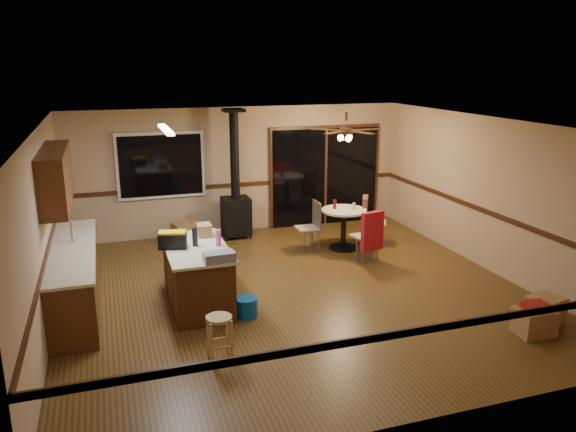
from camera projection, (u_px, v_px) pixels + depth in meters
name	position (u px, v px, depth m)	size (l,w,h in m)	color
floor	(294.00, 292.00, 8.78)	(7.00, 7.00, 0.00)	#4E3515
ceiling	(295.00, 124.00, 8.09)	(7.00, 7.00, 0.00)	silver
wall_back	(240.00, 170.00, 11.64)	(7.00, 7.00, 0.00)	tan
wall_front	(416.00, 303.00, 5.23)	(7.00, 7.00, 0.00)	tan
wall_left	(43.00, 233.00, 7.37)	(7.00, 7.00, 0.00)	tan
wall_right	(489.00, 195.00, 9.50)	(7.00, 7.00, 0.00)	tan
chair_rail	(294.00, 230.00, 8.52)	(7.00, 7.00, 0.08)	#3B1E0E
window	(161.00, 165.00, 11.05)	(1.72, 0.10, 1.32)	black
sliding_door	(325.00, 177.00, 12.24)	(2.52, 0.10, 2.10)	black
lower_cabinets	(75.00, 279.00, 8.15)	(0.60, 3.00, 0.86)	#542D15
countertop	(72.00, 249.00, 8.03)	(0.64, 3.04, 0.04)	beige
upper_cabinets	(56.00, 177.00, 7.91)	(0.35, 2.00, 0.80)	#542D15
kitchen_island	(197.00, 276.00, 8.21)	(0.88, 1.68, 0.90)	#432410
wood_stove	(236.00, 203.00, 11.32)	(0.55, 0.50, 2.52)	black
ceiling_fan	(346.00, 133.00, 10.21)	(0.24, 0.24, 0.55)	brown
fluorescent_strip	(166.00, 130.00, 7.83)	(0.10, 1.20, 0.04)	white
toolbox_grey	(219.00, 257.00, 7.47)	(0.42, 0.23, 0.13)	slate
toolbox_black	(173.00, 241.00, 8.00)	(0.40, 0.21, 0.22)	black
toolbox_yellow_lid	(172.00, 232.00, 7.97)	(0.38, 0.20, 0.03)	gold
box_on_island	(204.00, 230.00, 8.57)	(0.20, 0.28, 0.19)	olive
bottle_dark	(195.00, 237.00, 8.09)	(0.08, 0.08, 0.28)	black
bottle_pink	(218.00, 238.00, 8.09)	(0.08, 0.08, 0.24)	#D84C8C
bottle_white	(194.00, 235.00, 8.37)	(0.06, 0.06, 0.17)	white
bar_stool	(220.00, 338.00, 6.70)	(0.31, 0.31, 0.57)	tan
blue_bucket	(246.00, 307.00, 7.91)	(0.33, 0.33, 0.27)	#0C55B0
dining_table	(344.00, 222.00, 10.66)	(0.85, 0.85, 0.78)	black
glass_red	(335.00, 204.00, 10.62)	(0.07, 0.07, 0.17)	#590C14
glass_cream	(354.00, 206.00, 10.59)	(0.05, 0.05, 0.13)	beige
chair_left	(313.00, 220.00, 10.56)	(0.41, 0.40, 0.51)	tan
chair_near	(371.00, 231.00, 9.88)	(0.52, 0.55, 0.70)	tan
chair_right	(366.00, 215.00, 10.93)	(0.60, 0.58, 0.70)	tan
box_under_window	(186.00, 232.00, 11.19)	(0.49, 0.39, 0.39)	olive
box_corner_a	(534.00, 321.00, 7.38)	(0.46, 0.39, 0.35)	olive
box_corner_b	(545.00, 310.00, 7.71)	(0.45, 0.38, 0.36)	olive
box_small_red	(536.00, 306.00, 7.32)	(0.31, 0.26, 0.08)	maroon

